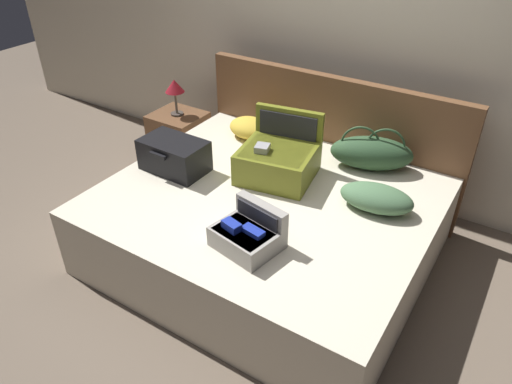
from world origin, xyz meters
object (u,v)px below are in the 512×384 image
object	(u,v)px
bed	(267,226)
nightstand	(180,141)
hard_case_small	(248,234)
pillow_center_head	(251,128)
hard_case_medium	(174,155)
duffel_bag	(371,153)
hard_case_large	(278,159)
table_lamp	(175,88)
pillow_near_headboard	(376,198)

from	to	relation	value
bed	nightstand	size ratio (longest dim) A/B	4.04
bed	hard_case_small	distance (m)	0.63
hard_case_small	pillow_center_head	distance (m)	1.37
hard_case_medium	duffel_bag	size ratio (longest dim) A/B	0.73
bed	nightstand	bearing A→B (deg)	153.83
hard_case_large	duffel_bag	xyz separation A→B (m)	(0.50, 0.46, -0.01)
hard_case_large	table_lamp	size ratio (longest dim) A/B	1.77
bed	pillow_near_headboard	distance (m)	0.77
hard_case_small	duffel_bag	xyz separation A→B (m)	(0.25, 1.21, 0.04)
pillow_near_headboard	duffel_bag	bearing A→B (deg)	115.15
table_lamp	pillow_near_headboard	bearing A→B (deg)	-11.86
hard_case_large	pillow_center_head	distance (m)	0.64
pillow_near_headboard	bed	bearing A→B (deg)	-160.10
bed	pillow_center_head	bearing A→B (deg)	130.36
duffel_bag	pillow_center_head	bearing A→B (deg)	-176.88
nightstand	pillow_center_head	bearing A→B (deg)	0.06
pillow_near_headboard	pillow_center_head	xyz separation A→B (m)	(-1.21, 0.42, -0.00)
hard_case_large	hard_case_medium	distance (m)	0.73
pillow_center_head	hard_case_medium	bearing A→B (deg)	-103.39
hard_case_large	duffel_bag	size ratio (longest dim) A/B	0.88
table_lamp	nightstand	bearing A→B (deg)	0.00
hard_case_medium	pillow_center_head	distance (m)	0.74
pillow_center_head	nightstand	size ratio (longest dim) A/B	0.71
hard_case_small	hard_case_medium	bearing A→B (deg)	165.28
pillow_near_headboard	table_lamp	distance (m)	2.03
nightstand	hard_case_medium	bearing A→B (deg)	-50.19
hard_case_large	pillow_near_headboard	bearing A→B (deg)	-10.80
hard_case_medium	hard_case_small	world-z (taller)	hard_case_small
hard_case_medium	table_lamp	distance (m)	0.95
bed	table_lamp	bearing A→B (deg)	153.83
duffel_bag	table_lamp	size ratio (longest dim) A/B	2.01
duffel_bag	hard_case_large	bearing A→B (deg)	-137.45
duffel_bag	pillow_near_headboard	xyz separation A→B (m)	(0.22, -0.47, -0.04)
pillow_near_headboard	nightstand	world-z (taller)	pillow_near_headboard
table_lamp	bed	bearing A→B (deg)	-26.17
hard_case_medium	pillow_near_headboard	distance (m)	1.41
hard_case_small	bed	bearing A→B (deg)	120.42
duffel_bag	nightstand	size ratio (longest dim) A/B	1.23
bed	pillow_center_head	world-z (taller)	pillow_center_head
hard_case_small	duffel_bag	distance (m)	1.23
hard_case_medium	table_lamp	xyz separation A→B (m)	(-0.60, 0.72, 0.14)
hard_case_small	nightstand	world-z (taller)	hard_case_small
pillow_near_headboard	pillow_center_head	distance (m)	1.28
pillow_center_head	table_lamp	xyz separation A→B (m)	(-0.77, -0.00, 0.18)
hard_case_small	table_lamp	xyz separation A→B (m)	(-1.51, 1.15, 0.17)
hard_case_large	pillow_near_headboard	world-z (taller)	hard_case_large
hard_case_medium	pillow_center_head	size ratio (longest dim) A/B	1.26
duffel_bag	table_lamp	bearing A→B (deg)	-178.22
hard_case_large	duffel_bag	world-z (taller)	hard_case_large
hard_case_large	nightstand	world-z (taller)	hard_case_large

